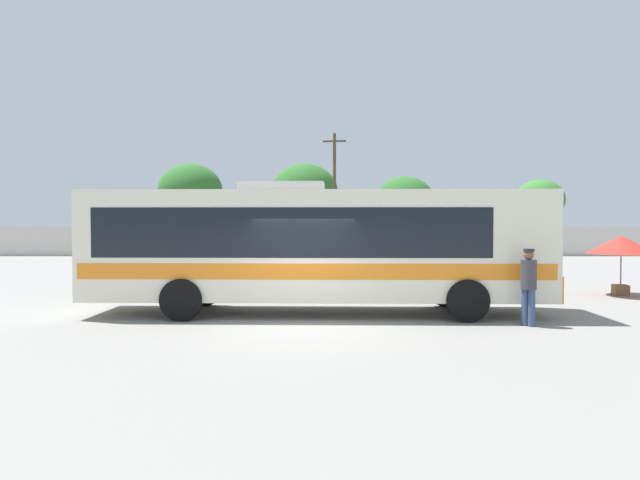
{
  "coord_description": "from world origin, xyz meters",
  "views": [
    {
      "loc": [
        0.42,
        -12.75,
        2.37
      ],
      "look_at": [
        0.48,
        1.95,
        1.95
      ],
      "focal_mm": 30.87,
      "sensor_mm": 36.0,
      "label": 1
    }
  ],
  "objects": [
    {
      "name": "ground_plane",
      "position": [
        0.0,
        10.0,
        0.0
      ],
      "size": [
        300.0,
        300.0,
        0.0
      ],
      "primitive_type": "plane",
      "color": "gray"
    },
    {
      "name": "perimeter_wall",
      "position": [
        0.0,
        28.21,
        1.1
      ],
      "size": [
        80.0,
        0.3,
        2.19
      ],
      "primitive_type": "cube",
      "color": "beige",
      "rests_on": "ground_plane"
    },
    {
      "name": "coach_bus_cream_orange",
      "position": [
        0.19,
        1.81,
        1.85
      ],
      "size": [
        12.0,
        2.92,
        3.46
      ],
      "color": "silver",
      "rests_on": "ground_plane"
    },
    {
      "name": "attendant_by_bus_door",
      "position": [
        5.26,
        -0.04,
        1.03
      ],
      "size": [
        0.51,
        0.51,
        1.8
      ],
      "color": "#33476B",
      "rests_on": "ground_plane"
    },
    {
      "name": "vendor_umbrella_secondary_red",
      "position": [
        10.38,
        5.39,
        1.66
      ],
      "size": [
        2.16,
        2.16,
        1.99
      ],
      "color": "gray",
      "rests_on": "ground_plane"
    },
    {
      "name": "parked_car_leftmost_silver",
      "position": [
        -10.91,
        25.0,
        0.79
      ],
      "size": [
        4.38,
        2.14,
        1.5
      ],
      "color": "#B7BABF",
      "rests_on": "ground_plane"
    },
    {
      "name": "parked_car_second_dark_blue",
      "position": [
        -4.21,
        24.82,
        0.76
      ],
      "size": [
        4.18,
        2.09,
        1.41
      ],
      "color": "navy",
      "rests_on": "ground_plane"
    },
    {
      "name": "utility_pole_near",
      "position": [
        1.54,
        29.9,
        4.88
      ],
      "size": [
        1.8,
        0.38,
        9.38
      ],
      "color": "#4C3823",
      "rests_on": "ground_plane"
    },
    {
      "name": "roadside_tree_left",
      "position": [
        -10.61,
        34.06,
        5.2
      ],
      "size": [
        5.4,
        5.4,
        7.51
      ],
      "color": "brown",
      "rests_on": "ground_plane"
    },
    {
      "name": "roadside_tree_midleft",
      "position": [
        -0.85,
        32.81,
        5.03
      ],
      "size": [
        5.5,
        5.5,
        7.37
      ],
      "color": "brown",
      "rests_on": "ground_plane"
    },
    {
      "name": "roadside_tree_midright",
      "position": [
        7.63,
        33.92,
        4.32
      ],
      "size": [
        4.91,
        4.91,
        6.41
      ],
      "color": "brown",
      "rests_on": "ground_plane"
    },
    {
      "name": "roadside_tree_right",
      "position": [
        19.21,
        34.23,
        4.43
      ],
      "size": [
        4.09,
        4.09,
        6.18
      ],
      "color": "brown",
      "rests_on": "ground_plane"
    }
  ]
}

